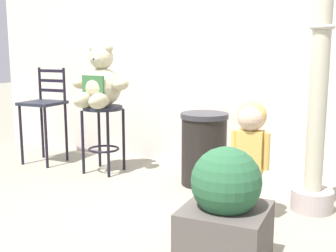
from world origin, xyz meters
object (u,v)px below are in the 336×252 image
bar_stool_with_teddy (103,124)px  child_walking (251,135)px  teddy_bear (100,84)px  planter_with_shrub (225,211)px  trash_bin (204,149)px  lamppost (318,90)px  bar_chair_empty (44,108)px

bar_stool_with_teddy → child_walking: child_walking is taller
bar_stool_with_teddy → teddy_bear: (0.00, -0.03, 0.45)m
teddy_bear → child_walking: size_ratio=0.71×
bar_stool_with_teddy → planter_with_shrub: bearing=-38.8°
trash_bin → lamppost: (1.08, -0.31, 0.65)m
bar_chair_empty → trash_bin: bearing=-1.2°
teddy_bear → child_walking: 1.97m
teddy_bear → bar_chair_empty: teddy_bear is taller
child_walking → bar_chair_empty: 2.80m
bar_stool_with_teddy → teddy_bear: 0.45m
lamppost → bar_chair_empty: bearing=173.6°
trash_bin → planter_with_shrub: 1.65m
teddy_bear → planter_with_shrub: 2.43m
bar_stool_with_teddy → bar_chair_empty: 0.88m
bar_stool_with_teddy → bar_chair_empty: (-0.87, 0.07, 0.13)m
bar_stool_with_teddy → child_walking: (1.81, -0.74, 0.16)m
lamppost → bar_chair_empty: size_ratio=2.31×
bar_chair_empty → child_walking: bearing=-16.9°
child_walking → trash_bin: child_walking is taller
lamppost → teddy_bear: bearing=173.8°
child_walking → teddy_bear: bearing=171.9°
bar_stool_with_teddy → bar_chair_empty: bar_chair_empty is taller
child_walking → bar_chair_empty: bar_chair_empty is taller
trash_bin → planter_with_shrub: planter_with_shrub is taller
planter_with_shrub → bar_chair_empty: bearing=150.2°
bar_stool_with_teddy → teddy_bear: bearing=-90.0°
teddy_bear → lamppost: bearing=-6.2°
teddy_bear → planter_with_shrub: size_ratio=0.89×
teddy_bear → trash_bin: 1.32m
bar_stool_with_teddy → planter_with_shrub: planter_with_shrub is taller
child_walking → lamppost: bearing=60.0°
trash_bin → lamppost: lamppost is taller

